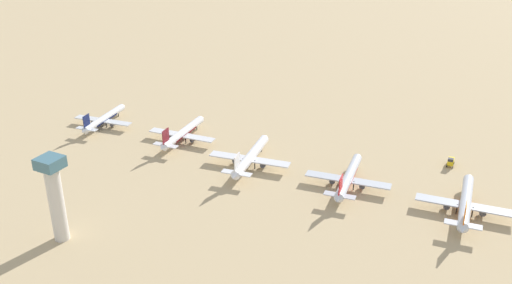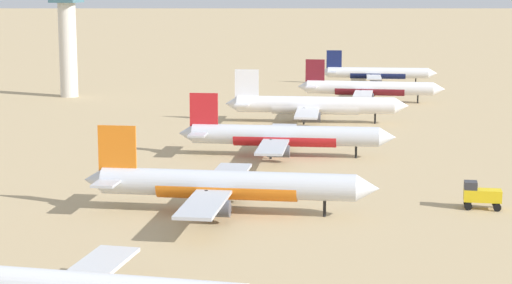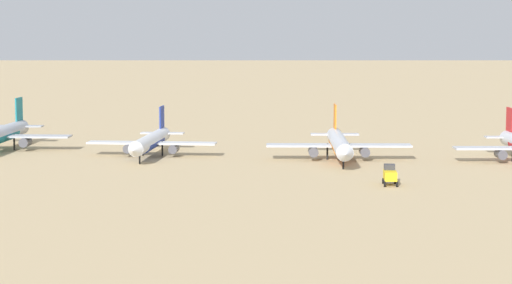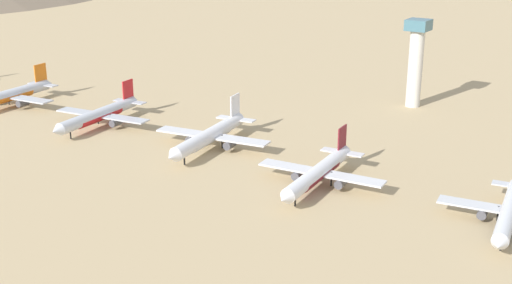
% 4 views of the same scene
% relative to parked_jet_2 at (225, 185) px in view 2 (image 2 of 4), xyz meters
% --- Properties ---
extents(ground_plane, '(1800.00, 1800.00, 0.00)m').
position_rel_parked_jet_2_xyz_m(ground_plane, '(-1.91, 39.83, -3.97)').
color(ground_plane, tan).
extents(parked_jet_2, '(41.38, 33.71, 11.93)m').
position_rel_parked_jet_2_xyz_m(parked_jet_2, '(0.00, 0.00, 0.00)').
color(parked_jet_2, silver).
rests_on(parked_jet_2, ground).
extents(parked_jet_3, '(39.68, 32.38, 11.45)m').
position_rel_parked_jet_2_xyz_m(parked_jet_3, '(-1.04, 42.09, -0.16)').
color(parked_jet_3, silver).
rests_on(parked_jet_3, ground).
extents(parked_jet_4, '(41.14, 33.61, 11.88)m').
position_rel_parked_jet_2_xyz_m(parked_jet_4, '(-2.96, 82.72, -0.02)').
color(parked_jet_4, white).
rests_on(parked_jet_4, ground).
extents(parked_jet_5, '(38.38, 31.24, 11.06)m').
position_rel_parked_jet_2_xyz_m(parked_jet_5, '(4.55, 120.50, -0.29)').
color(parked_jet_5, white).
rests_on(parked_jet_5, ground).
extents(parked_jet_6, '(35.64, 29.10, 10.29)m').
position_rel_parked_jet_2_xyz_m(parked_jet_6, '(1.73, 162.87, -0.55)').
color(parked_jet_6, silver).
rests_on(parked_jet_6, ground).
extents(service_truck, '(5.35, 3.00, 3.90)m').
position_rel_parked_jet_2_xyz_m(service_truck, '(34.24, 11.06, -1.89)').
color(service_truck, yellow).
rests_on(service_truck, ground).
extents(control_tower, '(7.20, 7.20, 29.18)m').
position_rel_parked_jet_2_xyz_m(control_tower, '(-76.59, 112.29, 12.33)').
color(control_tower, beige).
rests_on(control_tower, ground).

